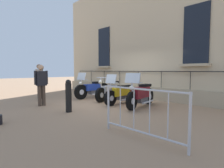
% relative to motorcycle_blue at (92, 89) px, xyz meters
% --- Properties ---
extents(ground_plane, '(60.00, 60.00, 0.00)m').
position_rel_motorcycle_blue_xyz_m(ground_plane, '(0.40, 1.56, -0.45)').
color(ground_plane, '#9E7A5B').
extents(building_facade, '(0.82, 12.58, 6.39)m').
position_rel_motorcycle_blue_xyz_m(building_facade, '(-2.15, 1.56, 2.65)').
color(building_facade, '#C6B28E').
rests_on(building_facade, ground_plane).
extents(motorcycle_blue, '(2.19, 0.71, 1.29)m').
position_rel_motorcycle_blue_xyz_m(motorcycle_blue, '(0.00, 0.00, 0.00)').
color(motorcycle_blue, black).
rests_on(motorcycle_blue, ground_plane).
extents(motorcycle_silver, '(2.06, 0.72, 1.09)m').
position_rel_motorcycle_blue_xyz_m(motorcycle_silver, '(-0.16, 1.13, -0.03)').
color(motorcycle_silver, black).
rests_on(motorcycle_silver, ground_plane).
extents(motorcycle_yellow, '(2.07, 0.61, 1.24)m').
position_rel_motorcycle_blue_xyz_m(motorcycle_yellow, '(0.05, 2.07, -0.04)').
color(motorcycle_yellow, black).
rests_on(motorcycle_yellow, ground_plane).
extents(motorcycle_maroon, '(2.07, 0.70, 1.31)m').
position_rel_motorcycle_blue_xyz_m(motorcycle_maroon, '(0.09, 3.12, 0.02)').
color(motorcycle_maroon, black).
rests_on(motorcycle_maroon, ground_plane).
extents(crowd_barrier, '(0.09, 1.96, 1.05)m').
position_rel_motorcycle_blue_xyz_m(crowd_barrier, '(2.68, 5.09, 0.11)').
color(crowd_barrier, '#B7B7BF').
rests_on(crowd_barrier, ground_plane).
extents(bollard, '(0.20, 0.20, 1.09)m').
position_rel_motorcycle_blue_xyz_m(bollard, '(2.49, 1.94, 0.10)').
color(bollard, black).
rests_on(bollard, ground_plane).
extents(pedestrian_standing, '(0.53, 0.23, 1.62)m').
position_rel_motorcycle_blue_xyz_m(pedestrian_standing, '(2.71, 0.26, 0.45)').
color(pedestrian_standing, '#47382D').
rests_on(pedestrian_standing, ground_plane).
extents(pedestrian_walking, '(0.26, 0.53, 1.70)m').
position_rel_motorcycle_blue_xyz_m(pedestrian_walking, '(2.01, -1.70, 0.51)').
color(pedestrian_walking, black).
rests_on(pedestrian_walking, ground_plane).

